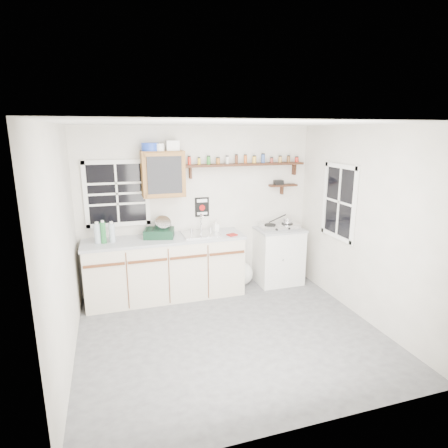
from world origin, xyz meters
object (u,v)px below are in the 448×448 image
Objects in this scene: spice_shelf at (245,164)px; hotplate at (279,226)px; right_cabinet at (278,255)px; main_cabinet at (166,268)px; dish_rack at (160,230)px; upper_cabinet at (163,174)px.

hotplate is (0.50, -0.21, -0.98)m from spice_shelf.
hotplate is (-0.03, -0.02, 0.49)m from right_cabinet.
right_cabinet is (1.83, 0.03, -0.01)m from main_cabinet.
right_cabinet is at bearing -19.67° from spice_shelf.
dish_rack reaches higher than hotplate.
hotplate is at bearing -4.46° from upper_cabinet.
upper_cabinet is 1.35× the size of dish_rack.
spice_shelf is at bearing 9.23° from main_cabinet.
right_cabinet is at bearing 13.78° from dish_rack.
dish_rack is (-1.89, 0.02, 0.56)m from right_cabinet.
upper_cabinet reaches higher than spice_shelf.
main_cabinet is 1.98m from spice_shelf.
upper_cabinet reaches higher than main_cabinet.
upper_cabinet is (0.03, 0.14, 1.36)m from main_cabinet.
hotplate is at bearing 0.17° from main_cabinet.
upper_cabinet is at bearing 176.24° from right_cabinet.
right_cabinet is 1.51× the size of hotplate.
spice_shelf is at bearing 159.36° from hotplate.
spice_shelf is at bearing 21.36° from dish_rack.
main_cabinet is at bearing -170.77° from spice_shelf.
upper_cabinet is at bearing -176.90° from spice_shelf.
spice_shelf is (1.28, 0.07, 0.11)m from upper_cabinet.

